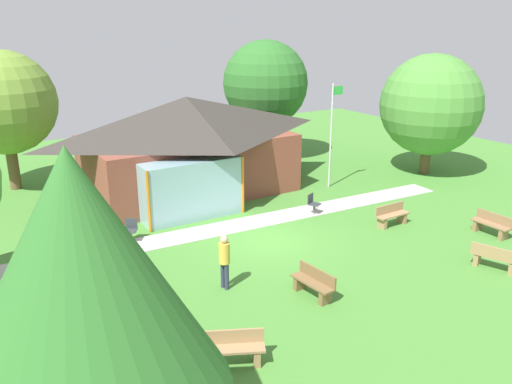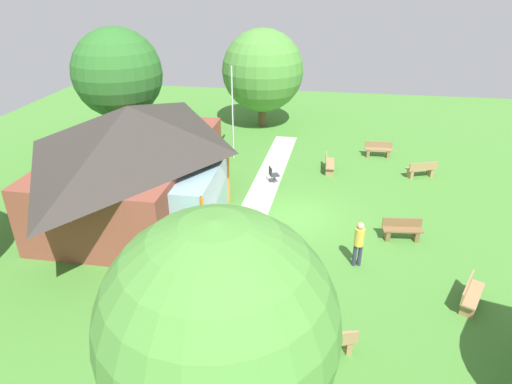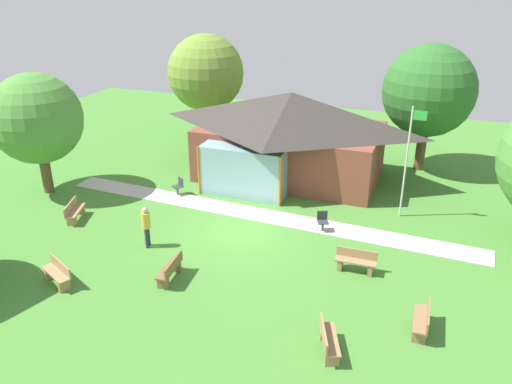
{
  "view_description": "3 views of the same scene",
  "coord_description": "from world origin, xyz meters",
  "px_view_note": "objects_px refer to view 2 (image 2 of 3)",
  "views": [
    {
      "loc": [
        -9.79,
        -15.05,
        7.84
      ],
      "look_at": [
        0.32,
        1.45,
        1.42
      ],
      "focal_mm": 36.7,
      "sensor_mm": 36.0,
      "label": 1
    },
    {
      "loc": [
        -16.37,
        -0.91,
        9.32
      ],
      "look_at": [
        -0.87,
        1.57,
        1.46
      ],
      "focal_mm": 31.05,
      "sensor_mm": 36.0,
      "label": 2
    },
    {
      "loc": [
        7.09,
        -17.57,
        10.27
      ],
      "look_at": [
        -0.17,
        2.07,
        1.0
      ],
      "focal_mm": 35.73,
      "sensor_mm": 36.0,
      "label": 3
    }
  ],
  "objects_px": {
    "flagpole": "(233,109)",
    "patio_chair_lawn_spare": "(273,176)",
    "visitor_strolling_lawn": "(359,241)",
    "tree_behind_pavilion_right": "(118,74)",
    "bench_lawn_far_right": "(378,150)",
    "pavilion": "(136,156)",
    "bench_front_center": "(402,230)",
    "tree_east_hedge": "(263,71)",
    "bench_front_right": "(421,170)",
    "bench_mid_right": "(329,164)",
    "bench_front_left": "(471,295)",
    "patio_chair_west": "(210,263)",
    "bench_mid_left": "(329,343)",
    "tree_west_hedge": "(219,327)"
  },
  "relations": [
    {
      "from": "bench_front_right",
      "to": "bench_mid_right",
      "type": "bearing_deg",
      "value": 160.0
    },
    {
      "from": "pavilion",
      "to": "flagpole",
      "type": "height_order",
      "value": "flagpole"
    },
    {
      "from": "flagpole",
      "to": "tree_east_hedge",
      "type": "relative_size",
      "value": 0.81
    },
    {
      "from": "bench_front_center",
      "to": "bench_mid_right",
      "type": "distance_m",
      "value": 6.73
    },
    {
      "from": "flagpole",
      "to": "pavilion",
      "type": "bearing_deg",
      "value": 155.32
    },
    {
      "from": "visitor_strolling_lawn",
      "to": "bench_front_right",
      "type": "bearing_deg",
      "value": -124.67
    },
    {
      "from": "bench_mid_right",
      "to": "tree_east_hedge",
      "type": "relative_size",
      "value": 0.24
    },
    {
      "from": "visitor_strolling_lawn",
      "to": "bench_mid_right",
      "type": "bearing_deg",
      "value": -93.71
    },
    {
      "from": "bench_mid_left",
      "to": "bench_mid_right",
      "type": "distance_m",
      "value": 12.39
    },
    {
      "from": "visitor_strolling_lawn",
      "to": "tree_behind_pavilion_right",
      "type": "bearing_deg",
      "value": -48.2
    },
    {
      "from": "patio_chair_west",
      "to": "tree_east_hedge",
      "type": "xyz_separation_m",
      "value": [
        16.36,
        0.62,
        3.22
      ]
    },
    {
      "from": "tree_west_hedge",
      "to": "bench_lawn_far_right",
      "type": "bearing_deg",
      "value": -14.4
    },
    {
      "from": "bench_front_left",
      "to": "tree_east_hedge",
      "type": "distance_m",
      "value": 19.19
    },
    {
      "from": "flagpole",
      "to": "patio_chair_lawn_spare",
      "type": "xyz_separation_m",
      "value": [
        -2.98,
        -2.58,
        -2.38
      ]
    },
    {
      "from": "bench_front_right",
      "to": "patio_chair_west",
      "type": "bearing_deg",
      "value": -152.23
    },
    {
      "from": "bench_mid_left",
      "to": "visitor_strolling_lawn",
      "type": "relative_size",
      "value": 0.9
    },
    {
      "from": "tree_behind_pavilion_right",
      "to": "bench_front_left",
      "type": "bearing_deg",
      "value": -124.67
    },
    {
      "from": "bench_front_right",
      "to": "patio_chair_lawn_spare",
      "type": "height_order",
      "value": "patio_chair_lawn_spare"
    },
    {
      "from": "bench_mid_left",
      "to": "bench_front_center",
      "type": "height_order",
      "value": "same"
    },
    {
      "from": "bench_front_center",
      "to": "tree_east_hedge",
      "type": "bearing_deg",
      "value": -66.39
    },
    {
      "from": "bench_front_center",
      "to": "bench_lawn_far_right",
      "type": "relative_size",
      "value": 1.02
    },
    {
      "from": "tree_west_hedge",
      "to": "tree_behind_pavilion_right",
      "type": "xyz_separation_m",
      "value": [
        17.06,
        9.66,
        0.62
      ]
    },
    {
      "from": "tree_west_hedge",
      "to": "tree_behind_pavilion_right",
      "type": "relative_size",
      "value": 0.87
    },
    {
      "from": "pavilion",
      "to": "visitor_strolling_lawn",
      "type": "distance_m",
      "value": 9.74
    },
    {
      "from": "bench_lawn_far_right",
      "to": "tree_behind_pavilion_right",
      "type": "xyz_separation_m",
      "value": [
        -1.09,
        14.32,
        3.95
      ]
    },
    {
      "from": "flagpole",
      "to": "patio_chair_west",
      "type": "height_order",
      "value": "flagpole"
    },
    {
      "from": "flagpole",
      "to": "bench_mid_right",
      "type": "distance_m",
      "value": 5.86
    },
    {
      "from": "bench_mid_left",
      "to": "tree_west_hedge",
      "type": "bearing_deg",
      "value": -143.04
    },
    {
      "from": "bench_front_center",
      "to": "visitor_strolling_lawn",
      "type": "bearing_deg",
      "value": 42.83
    },
    {
      "from": "bench_lawn_far_right",
      "to": "tree_east_hedge",
      "type": "xyz_separation_m",
      "value": [
        4.46,
        7.19,
        3.23
      ]
    },
    {
      "from": "pavilion",
      "to": "tree_east_hedge",
      "type": "relative_size",
      "value": 1.63
    },
    {
      "from": "pavilion",
      "to": "bench_front_center",
      "type": "height_order",
      "value": "pavilion"
    },
    {
      "from": "bench_lawn_far_right",
      "to": "patio_chair_lawn_spare",
      "type": "xyz_separation_m",
      "value": [
        -4.4,
        5.36,
        0.01
      ]
    },
    {
      "from": "bench_mid_right",
      "to": "bench_front_right",
      "type": "distance_m",
      "value": 4.59
    },
    {
      "from": "bench_mid_right",
      "to": "tree_west_hedge",
      "type": "distance_m",
      "value": 16.11
    },
    {
      "from": "bench_mid_right",
      "to": "visitor_strolling_lawn",
      "type": "distance_m",
      "value": 8.21
    },
    {
      "from": "bench_front_center",
      "to": "bench_mid_right",
      "type": "relative_size",
      "value": 1.02
    },
    {
      "from": "pavilion",
      "to": "patio_chair_lawn_spare",
      "type": "height_order",
      "value": "pavilion"
    },
    {
      "from": "visitor_strolling_lawn",
      "to": "tree_behind_pavilion_right",
      "type": "distance_m",
      "value": 16.23
    },
    {
      "from": "tree_behind_pavilion_right",
      "to": "bench_front_center",
      "type": "bearing_deg",
      "value": -117.41
    },
    {
      "from": "tree_east_hedge",
      "to": "bench_front_right",
      "type": "bearing_deg",
      "value": -127.43
    },
    {
      "from": "bench_lawn_far_right",
      "to": "visitor_strolling_lawn",
      "type": "bearing_deg",
      "value": 80.34
    },
    {
      "from": "bench_front_left",
      "to": "patio_chair_lawn_spare",
      "type": "height_order",
      "value": "patio_chair_lawn_spare"
    },
    {
      "from": "patio_chair_west",
      "to": "bench_mid_left",
      "type": "bearing_deg",
      "value": 86.17
    },
    {
      "from": "bench_front_center",
      "to": "bench_front_left",
      "type": "distance_m",
      "value": 3.93
    },
    {
      "from": "bench_mid_left",
      "to": "bench_front_right",
      "type": "xyz_separation_m",
      "value": [
        12.41,
        -4.44,
        0.0
      ]
    },
    {
      "from": "bench_lawn_far_right",
      "to": "pavilion",
      "type": "bearing_deg",
      "value": 34.18
    },
    {
      "from": "bench_front_right",
      "to": "bench_front_center",
      "type": "bearing_deg",
      "value": -126.03
    },
    {
      "from": "patio_chair_lawn_spare",
      "to": "tree_east_hedge",
      "type": "bearing_deg",
      "value": 167.23
    },
    {
      "from": "bench_mid_left",
      "to": "tree_behind_pavilion_right",
      "type": "bearing_deg",
      "value": 110.5
    }
  ]
}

